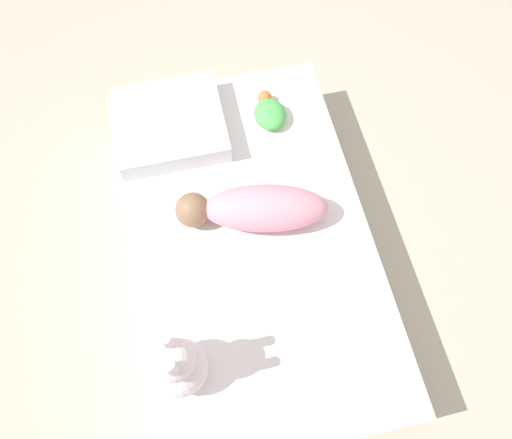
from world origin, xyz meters
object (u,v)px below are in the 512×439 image
at_px(swaddled_baby, 255,208).
at_px(turtle_plush, 269,112).
at_px(bunny_plush, 178,366).
at_px(pillow, 170,125).

relative_size(swaddled_baby, turtle_plush, 2.81).
bearing_deg(bunny_plush, turtle_plush, -28.29).
distance_m(bunny_plush, turtle_plush, 0.99).
bearing_deg(swaddled_baby, turtle_plush, -97.90).
height_order(bunny_plush, turtle_plush, bunny_plush).
height_order(swaddled_baby, pillow, swaddled_baby).
height_order(swaddled_baby, turtle_plush, swaddled_baby).
bearing_deg(turtle_plush, swaddled_baby, 160.34).
distance_m(swaddled_baby, turtle_plush, 0.44).
relative_size(pillow, bunny_plush, 1.22).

